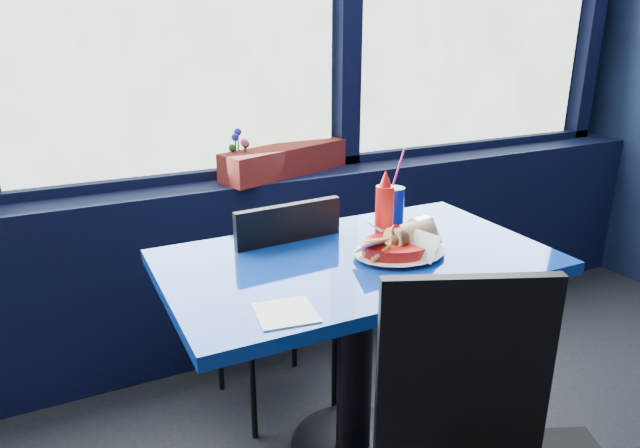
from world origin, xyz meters
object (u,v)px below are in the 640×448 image
(chair_near_back, at_px, (280,294))
(soda_cup, at_px, (393,205))
(food_basket, at_px, (401,244))
(near_table, at_px, (356,308))
(planter_box, at_px, (285,160))
(ketchup_bottle, at_px, (384,207))
(flower_vase, at_px, (240,165))

(chair_near_back, xyz_separation_m, soda_cup, (0.40, -0.11, 0.31))
(chair_near_back, height_order, food_basket, chair_near_back)
(near_table, xyz_separation_m, soda_cup, (0.27, 0.22, 0.25))
(planter_box, xyz_separation_m, ketchup_bottle, (0.04, -0.76, -0.01))
(ketchup_bottle, bearing_deg, near_table, -145.47)
(flower_vase, distance_m, food_basket, 0.93)
(flower_vase, height_order, food_basket, flower_vase)
(near_table, xyz_separation_m, chair_near_back, (-0.13, 0.32, -0.06))
(near_table, distance_m, soda_cup, 0.43)
(planter_box, bearing_deg, flower_vase, 167.55)
(flower_vase, distance_m, ketchup_bottle, 0.78)
(near_table, height_order, flower_vase, flower_vase)
(flower_vase, bearing_deg, near_table, -84.00)
(chair_near_back, xyz_separation_m, planter_box, (0.26, 0.55, 0.36))
(soda_cup, bearing_deg, food_basket, -117.72)
(planter_box, distance_m, ketchup_bottle, 0.76)
(soda_cup, bearing_deg, flower_vase, 119.53)
(near_table, bearing_deg, chair_near_back, 112.59)
(planter_box, bearing_deg, ketchup_bottle, -105.61)
(soda_cup, bearing_deg, planter_box, 102.28)
(flower_vase, xyz_separation_m, food_basket, (0.22, -0.91, -0.08))
(flower_vase, height_order, ketchup_bottle, flower_vase)
(near_table, relative_size, soda_cup, 4.26)
(flower_vase, bearing_deg, planter_box, 6.43)
(ketchup_bottle, bearing_deg, flower_vase, 109.42)
(chair_near_back, relative_size, flower_vase, 3.95)
(chair_near_back, bearing_deg, near_table, 108.87)
(near_table, xyz_separation_m, flower_vase, (-0.09, 0.85, 0.30))
(food_basket, bearing_deg, near_table, 171.61)
(food_basket, height_order, soda_cup, soda_cup)
(chair_near_back, relative_size, ketchup_bottle, 3.77)
(near_table, height_order, chair_near_back, chair_near_back)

